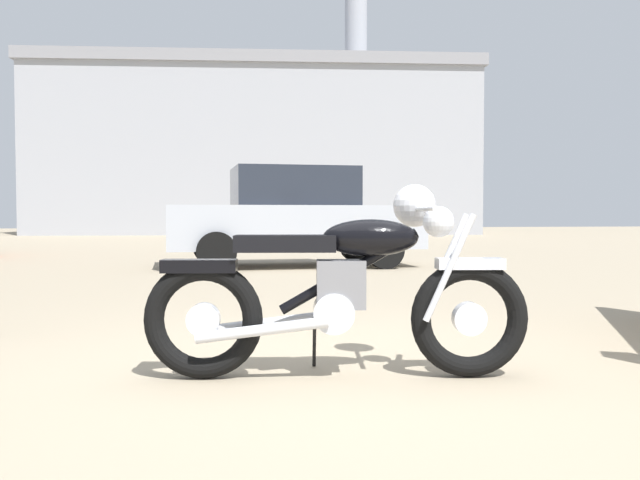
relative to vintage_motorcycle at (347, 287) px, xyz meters
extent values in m
plane|color=gray|center=(0.00, 0.10, -0.49)|extent=(80.00, 80.00, 0.00)
torus|color=black|center=(0.66, -0.11, -0.17)|extent=(0.65, 0.19, 0.64)
cylinder|color=silver|center=(0.66, -0.11, -0.17)|extent=(0.19, 0.10, 0.18)
torus|color=black|center=(-0.77, 0.07, -0.17)|extent=(0.65, 0.19, 0.64)
cylinder|color=silver|center=(-0.77, 0.07, -0.17)|extent=(0.19, 0.10, 0.18)
cube|color=silver|center=(0.66, -0.11, 0.13)|extent=(0.37, 0.17, 0.06)
cube|color=black|center=(-0.79, 0.08, 0.12)|extent=(0.41, 0.18, 0.07)
cylinder|color=silver|center=(0.54, -0.02, 0.11)|extent=(0.29, 0.07, 0.58)
cylinder|color=silver|center=(0.52, -0.17, 0.11)|extent=(0.29, 0.07, 0.58)
sphere|color=silver|center=(0.49, -0.09, 0.35)|extent=(0.17, 0.17, 0.17)
cylinder|color=silver|center=(0.41, -0.08, 0.42)|extent=(0.11, 0.62, 0.03)
sphere|color=silver|center=(0.45, 0.22, 0.44)|extent=(0.25, 0.25, 0.25)
cylinder|color=black|center=(0.01, -0.03, 0.09)|extent=(0.76, 0.15, 0.47)
ellipsoid|color=black|center=(0.12, -0.04, 0.27)|extent=(0.54, 0.28, 0.20)
cube|color=black|center=(-0.33, 0.02, 0.24)|extent=(0.56, 0.27, 0.09)
cube|color=slate|center=(-0.04, -0.02, 0.02)|extent=(0.28, 0.21, 0.26)
cylinder|color=silver|center=(-0.08, -0.02, -0.13)|extent=(0.24, 0.23, 0.22)
cylinder|color=silver|center=(-0.44, 0.13, -0.21)|extent=(0.70, 0.15, 0.14)
cylinder|color=silver|center=(-0.47, -0.07, -0.21)|extent=(0.70, 0.15, 0.14)
cylinder|color=black|center=(-0.15, 0.17, -0.33)|extent=(0.05, 0.24, 0.33)
cylinder|color=black|center=(1.88, 8.66, -0.18)|extent=(0.63, 0.24, 0.62)
cylinder|color=black|center=(1.99, 6.95, -0.18)|extent=(0.63, 0.24, 0.62)
cylinder|color=black|center=(-0.81, 8.50, -0.18)|extent=(0.63, 0.24, 0.62)
cylinder|color=black|center=(-0.70, 6.78, -0.18)|extent=(0.63, 0.24, 0.62)
cube|color=#ADB2BC|center=(0.59, 7.72, 0.18)|extent=(4.30, 1.98, 0.72)
cube|color=#232833|center=(0.59, 7.72, 0.86)|extent=(2.09, 1.68, 0.64)
cube|color=#9EA0A8|center=(1.37, 29.79, 3.11)|extent=(20.32, 12.33, 7.20)
cube|color=gray|center=(1.37, 29.79, 6.96)|extent=(20.64, 12.66, 0.50)
cylinder|color=#9EA0A8|center=(6.21, 29.35, 10.88)|extent=(1.10, 1.10, 8.35)
camera|label=1|loc=(-0.70, -3.55, 0.40)|focal=37.51mm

